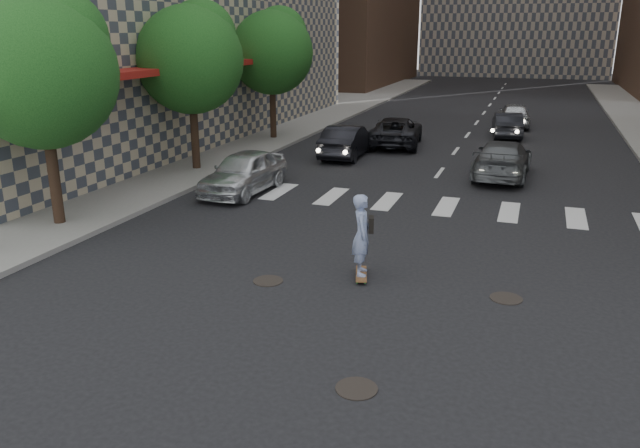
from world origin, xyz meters
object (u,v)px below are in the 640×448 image
at_px(tree_a, 44,65).
at_px(traffic_car_e, 507,125).
at_px(traffic_car_a, 347,141).
at_px(traffic_car_b, 503,159).
at_px(tree_c, 273,49).
at_px(traffic_car_c, 396,132).
at_px(tree_b, 193,55).
at_px(silver_sedan, 244,172).
at_px(skateboarder, 362,235).
at_px(traffic_car_d, 514,114).

relative_size(tree_a, traffic_car_e, 1.62).
height_order(traffic_car_a, traffic_car_b, traffic_car_a).
bearing_deg(traffic_car_b, traffic_car_e, -86.04).
bearing_deg(tree_c, traffic_car_c, 2.95).
relative_size(traffic_car_a, traffic_car_b, 0.89).
bearing_deg(tree_b, traffic_car_a, 44.21).
bearing_deg(tree_c, tree_a, -90.00).
distance_m(tree_a, tree_b, 8.00).
bearing_deg(silver_sedan, traffic_car_e, 64.59).
height_order(skateboarder, traffic_car_d, skateboarder).
bearing_deg(traffic_car_e, tree_b, 41.53).
xyz_separation_m(tree_a, silver_sedan, (3.32, 5.38, -3.90)).
height_order(tree_a, silver_sedan, tree_a).
bearing_deg(tree_c, silver_sedan, -72.63).
relative_size(tree_b, traffic_car_c, 1.29).
relative_size(skateboarder, traffic_car_e, 0.50).
height_order(tree_b, skateboarder, tree_b).
xyz_separation_m(silver_sedan, traffic_car_e, (8.19, 15.49, -0.07)).
distance_m(silver_sedan, traffic_car_c, 11.38).
height_order(tree_b, traffic_car_b, tree_b).
relative_size(tree_a, traffic_car_a, 1.49).
relative_size(tree_c, traffic_car_e, 1.62).
height_order(traffic_car_d, traffic_car_e, traffic_car_d).
height_order(tree_b, traffic_car_d, tree_b).
bearing_deg(traffic_car_b, tree_b, 15.53).
xyz_separation_m(tree_b, traffic_car_e, (11.51, 12.86, -3.98)).
height_order(skateboarder, silver_sedan, skateboarder).
distance_m(tree_c, traffic_car_c, 7.53).
relative_size(tree_a, traffic_car_c, 1.29).
distance_m(traffic_car_c, traffic_car_e, 6.82).
xyz_separation_m(skateboarder, traffic_car_c, (-3.04, 17.34, -0.36)).
relative_size(skateboarder, silver_sedan, 0.47).
bearing_deg(tree_c, traffic_car_a, -33.29).
relative_size(skateboarder, traffic_car_c, 0.40).
bearing_deg(tree_a, traffic_car_b, 42.51).
height_order(skateboarder, traffic_car_b, skateboarder).
bearing_deg(tree_a, traffic_car_a, 68.98).
distance_m(tree_c, skateboarder, 19.79).
distance_m(silver_sedan, traffic_car_e, 17.52).
distance_m(tree_a, silver_sedan, 7.43).
distance_m(tree_a, traffic_car_b, 16.58).
xyz_separation_m(skateboarder, traffic_car_e, (2.06, 21.88, -0.40)).
relative_size(traffic_car_d, traffic_car_e, 1.05).
relative_size(tree_a, traffic_car_b, 1.32).
bearing_deg(tree_a, traffic_car_e, 61.11).
bearing_deg(traffic_car_d, tree_a, 59.89).
xyz_separation_m(skateboarder, traffic_car_d, (2.24, 25.88, -0.34)).
bearing_deg(traffic_car_a, tree_a, 66.96).
bearing_deg(traffic_car_a, tree_c, -35.31).
relative_size(traffic_car_c, traffic_car_e, 1.26).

